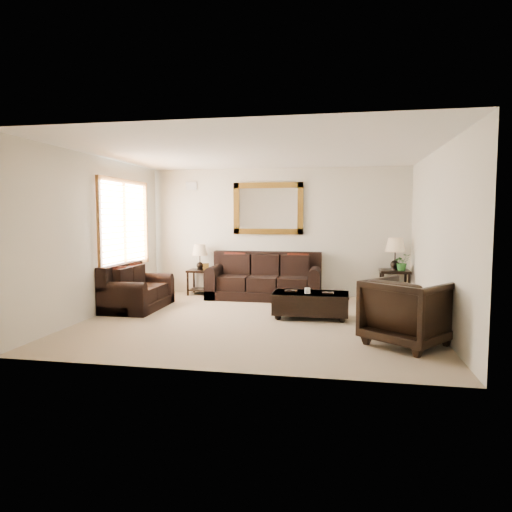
% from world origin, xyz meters
% --- Properties ---
extents(room, '(5.51, 5.01, 2.71)m').
position_xyz_m(room, '(0.00, 0.00, 1.35)').
color(room, gray).
rests_on(room, ground).
extents(window, '(0.07, 1.96, 1.66)m').
position_xyz_m(window, '(-2.70, 0.90, 1.55)').
color(window, white).
rests_on(window, room).
extents(mirror, '(1.50, 0.06, 1.10)m').
position_xyz_m(mirror, '(-0.20, 2.47, 1.85)').
color(mirror, '#532B10').
rests_on(mirror, room).
extents(air_vent, '(0.25, 0.02, 0.18)m').
position_xyz_m(air_vent, '(-1.90, 2.48, 2.35)').
color(air_vent, '#999999').
rests_on(air_vent, room).
extents(sofa, '(2.29, 0.99, 0.94)m').
position_xyz_m(sofa, '(-0.20, 2.05, 0.34)').
color(sofa, black).
rests_on(sofa, room).
extents(loveseat, '(0.86, 1.45, 0.82)m').
position_xyz_m(loveseat, '(-2.35, 0.54, 0.30)').
color(loveseat, black).
rests_on(loveseat, room).
extents(end_table_left, '(0.49, 0.49, 1.08)m').
position_xyz_m(end_table_left, '(-1.64, 2.21, 0.71)').
color(end_table_left, black).
rests_on(end_table_left, room).
extents(end_table_right, '(0.57, 0.57, 1.26)m').
position_xyz_m(end_table_right, '(2.40, 2.17, 0.82)').
color(end_table_right, black).
rests_on(end_table_right, room).
extents(coffee_table, '(1.25, 0.68, 0.53)m').
position_xyz_m(coffee_table, '(0.85, 0.34, 0.26)').
color(coffee_table, black).
rests_on(coffee_table, room).
extents(armchair, '(1.28, 1.27, 0.97)m').
position_xyz_m(armchair, '(2.20, -1.05, 0.48)').
color(armchair, black).
rests_on(armchair, floor).
extents(potted_plant, '(0.39, 0.41, 0.26)m').
position_xyz_m(potted_plant, '(2.52, 2.07, 0.75)').
color(potted_plant, '#245E20').
rests_on(potted_plant, end_table_right).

